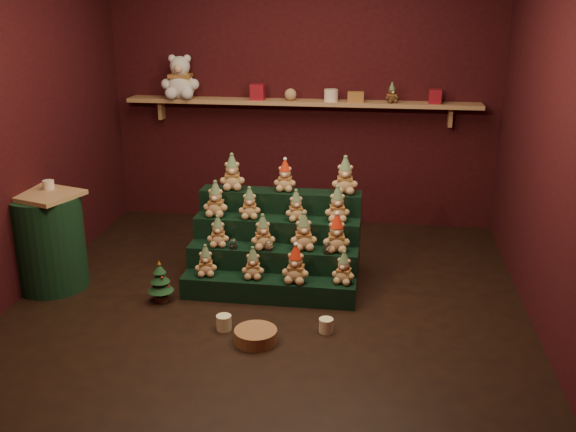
% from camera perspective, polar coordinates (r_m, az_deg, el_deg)
% --- Properties ---
extents(ground, '(4.00, 4.00, 0.00)m').
position_cam_1_polar(ground, '(5.21, -1.57, -7.37)').
color(ground, black).
rests_on(ground, ground).
extents(back_wall, '(4.00, 0.10, 2.80)m').
position_cam_1_polar(back_wall, '(6.77, 1.33, 11.13)').
color(back_wall, black).
rests_on(back_wall, ground).
extents(front_wall, '(4.00, 0.10, 2.80)m').
position_cam_1_polar(front_wall, '(2.83, -8.90, 0.23)').
color(front_wall, black).
rests_on(front_wall, ground).
extents(left_wall, '(0.10, 4.00, 2.80)m').
position_cam_1_polar(left_wall, '(5.50, -23.47, 7.87)').
color(left_wall, black).
rests_on(left_wall, ground).
extents(right_wall, '(0.10, 4.00, 2.80)m').
position_cam_1_polar(right_wall, '(4.85, 23.03, 6.68)').
color(right_wall, black).
rests_on(right_wall, ground).
extents(back_shelf, '(3.60, 0.26, 0.24)m').
position_cam_1_polar(back_shelf, '(6.61, 1.13, 10.02)').
color(back_shelf, tan).
rests_on(back_shelf, ground).
extents(riser_tier_front, '(1.40, 0.22, 0.18)m').
position_cam_1_polar(riser_tier_front, '(5.16, -1.78, -6.52)').
color(riser_tier_front, black).
rests_on(riser_tier_front, ground).
extents(riser_tier_midfront, '(1.40, 0.22, 0.36)m').
position_cam_1_polar(riser_tier_midfront, '(5.32, -1.38, -4.65)').
color(riser_tier_midfront, black).
rests_on(riser_tier_midfront, ground).
extents(riser_tier_midback, '(1.40, 0.22, 0.54)m').
position_cam_1_polar(riser_tier_midback, '(5.49, -1.00, -2.89)').
color(riser_tier_midback, black).
rests_on(riser_tier_midback, ground).
extents(riser_tier_back, '(1.40, 0.22, 0.72)m').
position_cam_1_polar(riser_tier_back, '(5.66, -0.65, -1.24)').
color(riser_tier_back, black).
rests_on(riser_tier_back, ground).
extents(teddy_0, '(0.21, 0.19, 0.25)m').
position_cam_1_polar(teddy_0, '(5.19, -7.33, -3.95)').
color(teddy_0, tan).
rests_on(teddy_0, riser_tier_front).
extents(teddy_1, '(0.20, 0.18, 0.25)m').
position_cam_1_polar(teddy_1, '(5.10, -3.13, -4.19)').
color(teddy_1, tan).
rests_on(teddy_1, riser_tier_front).
extents(teddy_2, '(0.23, 0.21, 0.30)m').
position_cam_1_polar(teddy_2, '(5.01, 0.70, -4.29)').
color(teddy_2, tan).
rests_on(teddy_2, riser_tier_front).
extents(teddy_3, '(0.22, 0.20, 0.26)m').
position_cam_1_polar(teddy_3, '(5.03, 4.99, -4.58)').
color(teddy_3, tan).
rests_on(teddy_3, riser_tier_front).
extents(teddy_4, '(0.20, 0.19, 0.25)m').
position_cam_1_polar(teddy_4, '(5.28, -6.24, -1.36)').
color(teddy_4, tan).
rests_on(teddy_4, riser_tier_midfront).
extents(teddy_5, '(0.25, 0.23, 0.28)m').
position_cam_1_polar(teddy_5, '(5.20, -2.25, -1.42)').
color(teddy_5, tan).
rests_on(teddy_5, riser_tier_midfront).
extents(teddy_6, '(0.25, 0.24, 0.30)m').
position_cam_1_polar(teddy_6, '(5.18, 1.39, -1.37)').
color(teddy_6, tan).
rests_on(teddy_6, riser_tier_midfront).
extents(teddy_7, '(0.24, 0.22, 0.30)m').
position_cam_1_polar(teddy_7, '(5.15, 4.34, -1.53)').
color(teddy_7, tan).
rests_on(teddy_7, riser_tier_midfront).
extents(teddy_8, '(0.21, 0.19, 0.30)m').
position_cam_1_polar(teddy_8, '(5.46, -6.44, 1.51)').
color(teddy_8, tan).
rests_on(teddy_8, riser_tier_midback).
extents(teddy_9, '(0.21, 0.19, 0.26)m').
position_cam_1_polar(teddy_9, '(5.38, -3.43, 1.15)').
color(teddy_9, tan).
rests_on(teddy_9, riser_tier_midback).
extents(teddy_10, '(0.22, 0.21, 0.25)m').
position_cam_1_polar(teddy_10, '(5.32, 0.72, 0.94)').
color(teddy_10, tan).
rests_on(teddy_10, riser_tier_midback).
extents(teddy_11, '(0.23, 0.22, 0.29)m').
position_cam_1_polar(teddy_11, '(5.31, 4.41, 1.06)').
color(teddy_11, tan).
rests_on(teddy_11, riser_tier_midback).
extents(teddy_12, '(0.25, 0.23, 0.30)m').
position_cam_1_polar(teddy_12, '(5.58, -4.99, 3.90)').
color(teddy_12, tan).
rests_on(teddy_12, riser_tier_back).
extents(teddy_13, '(0.19, 0.17, 0.27)m').
position_cam_1_polar(teddy_13, '(5.52, -0.26, 3.62)').
color(teddy_13, tan).
rests_on(teddy_13, riser_tier_back).
extents(teddy_14, '(0.23, 0.21, 0.31)m').
position_cam_1_polar(teddy_14, '(5.46, 5.10, 3.62)').
color(teddy_14, tan).
rests_on(teddy_14, riser_tier_back).
extents(snow_globe_a, '(0.06, 0.06, 0.09)m').
position_cam_1_polar(snow_globe_a, '(5.24, -4.88, -2.45)').
color(snow_globe_a, black).
rests_on(snow_globe_a, riser_tier_midfront).
extents(snow_globe_b, '(0.06, 0.06, 0.09)m').
position_cam_1_polar(snow_globe_b, '(5.18, -1.73, -2.62)').
color(snow_globe_b, black).
rests_on(snow_globe_b, riser_tier_midfront).
extents(snow_globe_c, '(0.07, 0.07, 0.09)m').
position_cam_1_polar(snow_globe_c, '(5.13, 3.55, -2.86)').
color(snow_globe_c, black).
rests_on(snow_globe_c, riser_tier_midfront).
extents(side_table, '(0.65, 0.59, 0.82)m').
position_cam_1_polar(side_table, '(5.63, -20.47, -2.09)').
color(side_table, tan).
rests_on(side_table, ground).
extents(table_ornament, '(0.09, 0.09, 0.07)m').
position_cam_1_polar(table_ornament, '(5.57, -20.52, 2.62)').
color(table_ornament, beige).
rests_on(table_ornament, side_table).
extents(mini_christmas_tree, '(0.21, 0.21, 0.35)m').
position_cam_1_polar(mini_christmas_tree, '(5.20, -11.29, -5.74)').
color(mini_christmas_tree, '#402917').
rests_on(mini_christmas_tree, ground).
extents(mug_left, '(0.11, 0.11, 0.11)m').
position_cam_1_polar(mug_left, '(4.75, -5.72, -9.41)').
color(mug_left, beige).
rests_on(mug_left, ground).
extents(mug_right, '(0.10, 0.10, 0.10)m').
position_cam_1_polar(mug_right, '(4.71, 3.40, -9.68)').
color(mug_right, beige).
rests_on(mug_right, ground).
extents(wicker_basket, '(0.31, 0.31, 0.09)m').
position_cam_1_polar(wicker_basket, '(4.58, -2.89, -10.59)').
color(wicker_basket, '#96663C').
rests_on(wicker_basket, ground).
extents(white_bear, '(0.43, 0.39, 0.55)m').
position_cam_1_polar(white_bear, '(6.81, -9.56, 12.59)').
color(white_bear, silver).
rests_on(white_bear, back_shelf).
extents(brown_bear, '(0.17, 0.17, 0.19)m').
position_cam_1_polar(brown_bear, '(6.51, 9.21, 10.73)').
color(brown_bear, '#462817').
rests_on(brown_bear, back_shelf).
extents(gift_tin_red_a, '(0.14, 0.14, 0.16)m').
position_cam_1_polar(gift_tin_red_a, '(6.64, -2.70, 10.97)').
color(gift_tin_red_a, maroon).
rests_on(gift_tin_red_a, back_shelf).
extents(gift_tin_cream, '(0.14, 0.14, 0.12)m').
position_cam_1_polar(gift_tin_cream, '(6.54, 3.84, 10.66)').
color(gift_tin_cream, beige).
rests_on(gift_tin_cream, back_shelf).
extents(gift_tin_red_b, '(0.12, 0.12, 0.14)m').
position_cam_1_polar(gift_tin_red_b, '(6.54, 12.93, 10.32)').
color(gift_tin_red_b, maroon).
rests_on(gift_tin_red_b, back_shelf).
extents(shelf_plush_ball, '(0.12, 0.12, 0.12)m').
position_cam_1_polar(shelf_plush_ball, '(6.59, 0.23, 10.75)').
color(shelf_plush_ball, tan).
rests_on(shelf_plush_ball, back_shelf).
extents(scarf_gift_box, '(0.16, 0.10, 0.10)m').
position_cam_1_polar(scarf_gift_box, '(6.53, 6.05, 10.49)').
color(scarf_gift_box, '#CB4D1C').
rests_on(scarf_gift_box, back_shelf).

